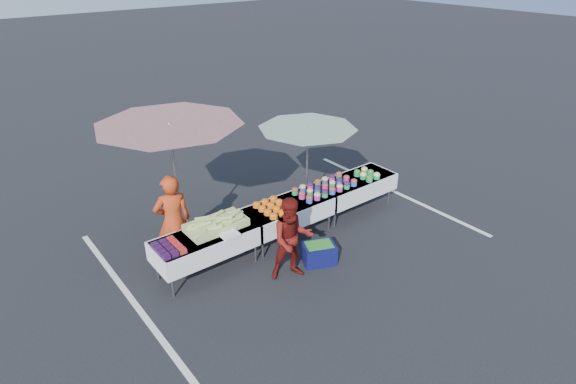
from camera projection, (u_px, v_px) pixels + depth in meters
ground at (288, 237)px, 9.58m from camera, size 80.00×80.00×0.00m
stripe_left at (133, 301)px, 7.82m from camera, size 0.10×5.00×0.00m
stripe_right at (395, 192)px, 11.33m from camera, size 0.10×5.00×0.00m
table_left at (206, 242)px, 8.33m from camera, size 1.86×0.81×0.75m
table_center at (288, 211)px, 9.31m from camera, size 1.86×0.81×0.75m
table_right at (354, 186)px, 10.30m from camera, size 1.86×0.81×0.75m
berry_punnets at (168, 248)px, 7.80m from camera, size 0.40×0.54×0.08m
corn_pile at (216, 224)px, 8.38m from camera, size 1.16×0.57×0.26m
plastic_bags at (229, 235)px, 8.19m from camera, size 0.30×0.25×0.05m
carrot_bowls at (274, 207)px, 9.01m from camera, size 0.55×0.69×0.11m
potato_cups at (325, 186)px, 9.72m from camera, size 1.34×0.58×0.16m
bean_baskets at (367, 174)px, 10.26m from camera, size 0.36×0.50×0.15m
vendor at (173, 221)px, 8.40m from camera, size 0.72×0.56×1.75m
customer at (292, 239)px, 8.10m from camera, size 0.90×0.82×1.51m
umbrella_left at (171, 136)px, 8.06m from camera, size 2.80×2.80×2.57m
umbrella_right at (308, 136)px, 9.47m from camera, size 2.00×2.00×2.01m
storage_bin at (319, 253)px, 8.72m from camera, size 0.70×0.61×0.38m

